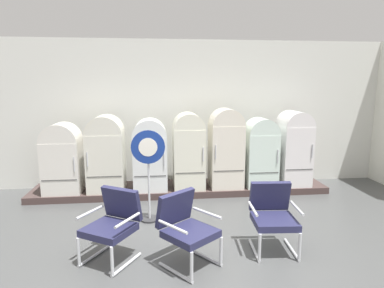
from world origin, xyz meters
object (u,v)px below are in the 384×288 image
(armchair_right, at_px, (273,214))
(armchair_center, at_px, (186,226))
(refrigerator_5, at_px, (261,150))
(refrigerator_4, at_px, (226,146))
(refrigerator_3, at_px, (189,148))
(refrigerator_1, at_px, (106,151))
(refrigerator_2, at_px, (150,153))
(sign_stand, at_px, (149,173))
(armchair_left, at_px, (113,222))
(refrigerator_0, at_px, (62,157))
(refrigerator_6, at_px, (294,146))

(armchair_right, relative_size, armchair_center, 1.00)
(refrigerator_5, bearing_deg, armchair_center, -123.87)
(refrigerator_4, bearing_deg, refrigerator_3, 177.52)
(refrigerator_1, xyz_separation_m, refrigerator_5, (3.16, -0.05, -0.04))
(refrigerator_1, relative_size, refrigerator_2, 1.05)
(refrigerator_2, relative_size, sign_stand, 0.94)
(armchair_left, relative_size, sign_stand, 0.60)
(refrigerator_0, xyz_separation_m, armchair_right, (3.41, -2.44, -0.34))
(refrigerator_0, xyz_separation_m, refrigerator_2, (1.71, -0.01, 0.04))
(refrigerator_3, distance_m, armchair_center, 2.80)
(refrigerator_3, distance_m, armchair_left, 2.83)
(refrigerator_0, distance_m, armchair_right, 4.21)
(armchair_right, xyz_separation_m, armchair_center, (-1.22, -0.27, 0.00))
(refrigerator_4, height_order, armchair_center, refrigerator_4)
(armchair_left, bearing_deg, refrigerator_4, 51.20)
(armchair_center, bearing_deg, refrigerator_0, 128.92)
(refrigerator_1, distance_m, armchair_right, 3.60)
(refrigerator_3, xyz_separation_m, refrigerator_6, (2.24, 0.00, 0.01))
(refrigerator_1, bearing_deg, armchair_right, -43.96)
(armchair_left, xyz_separation_m, sign_stand, (0.44, 1.19, 0.31))
(refrigerator_5, bearing_deg, refrigerator_6, 3.76)
(refrigerator_2, bearing_deg, sign_stand, -90.16)
(refrigerator_3, bearing_deg, refrigerator_4, -2.48)
(refrigerator_4, distance_m, refrigerator_6, 1.47)
(refrigerator_4, xyz_separation_m, armchair_right, (0.14, -2.44, -0.49))
(armchair_right, xyz_separation_m, sign_stand, (-1.70, 1.15, 0.31))
(refrigerator_0, relative_size, armchair_right, 1.50)
(refrigerator_5, distance_m, sign_stand, 2.63)
(refrigerator_4, xyz_separation_m, armchair_center, (-1.08, -2.71, -0.49))
(refrigerator_2, relative_size, armchair_center, 1.57)
(refrigerator_1, bearing_deg, armchair_center, -63.84)
(refrigerator_1, relative_size, refrigerator_5, 1.06)
(refrigerator_2, relative_size, armchair_left, 1.57)
(refrigerator_2, xyz_separation_m, armchair_left, (-0.44, -2.47, -0.38))
(refrigerator_6, relative_size, sign_stand, 1.02)
(refrigerator_1, height_order, armchair_left, refrigerator_1)
(refrigerator_6, bearing_deg, refrigerator_5, -176.24)
(refrigerator_0, relative_size, refrigerator_4, 0.84)
(refrigerator_4, height_order, sign_stand, refrigerator_4)
(refrigerator_5, bearing_deg, armchair_right, -103.59)
(refrigerator_1, bearing_deg, sign_stand, -56.82)
(refrigerator_0, xyz_separation_m, refrigerator_3, (2.49, 0.04, 0.11))
(refrigerator_3, distance_m, sign_stand, 1.55)
(refrigerator_0, distance_m, refrigerator_3, 2.50)
(refrigerator_0, relative_size, refrigerator_1, 0.91)
(refrigerator_2, distance_m, refrigerator_3, 0.79)
(refrigerator_6, xyz_separation_m, armchair_right, (-1.32, -2.48, -0.45))
(refrigerator_2, relative_size, refrigerator_6, 0.92)
(refrigerator_5, distance_m, armchair_center, 3.27)
(refrigerator_3, bearing_deg, refrigerator_6, 0.12)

